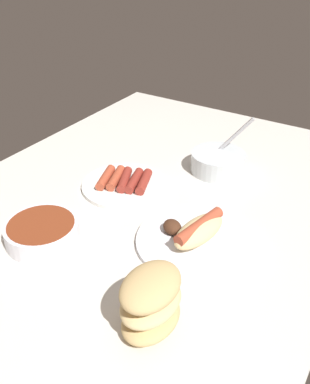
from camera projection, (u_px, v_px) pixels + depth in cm
name	position (u px, v px, depth cm)	size (l,w,h in cm)	color
ground_plane	(151.00, 202.00, 102.68)	(120.00, 90.00, 3.00)	silver
bowl_coleslaw	(218.00, 161.00, 111.24)	(14.23, 14.23, 14.94)	silver
plate_hotdog_assembled	(197.00, 236.00, 86.53)	(25.72, 25.72, 5.61)	white
bowl_chili	(42.00, 231.00, 86.77)	(15.14, 15.14, 4.34)	white
plate_sausages	(125.00, 183.00, 105.33)	(21.39, 21.39, 3.24)	white
bread_stack	(151.00, 302.00, 66.72)	(12.63, 9.15, 10.80)	tan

